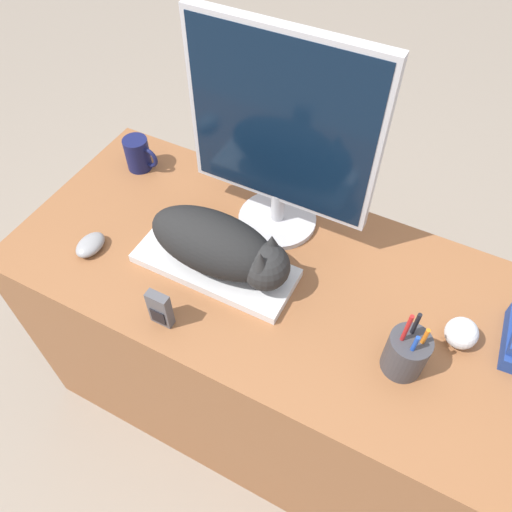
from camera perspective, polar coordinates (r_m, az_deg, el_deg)
ground_plane at (r=1.83m, az=-1.92°, el=-24.73°), size 12.00×12.00×0.00m
desk at (r=1.58m, az=3.37°, el=-11.17°), size 1.49×0.64×0.77m
keyboard at (r=1.27m, az=-4.69°, el=-1.08°), size 0.41×0.16×0.02m
cat at (r=1.19m, az=-3.90°, el=1.06°), size 0.37×0.16×0.15m
monitor at (r=1.18m, az=2.86°, el=13.76°), size 0.47×0.21×0.55m
computer_mouse at (r=1.37m, az=-18.41°, el=1.23°), size 0.06×0.09×0.03m
coffee_mug at (r=1.55m, az=-13.28°, el=11.27°), size 0.11×0.07×0.10m
pen_cup at (r=1.12m, az=16.78°, el=-10.55°), size 0.09×0.09×0.20m
baseball at (r=1.21m, az=22.42°, el=-8.15°), size 0.07×0.07×0.07m
phone at (r=1.16m, az=-10.92°, el=-5.99°), size 0.05×0.03×0.10m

